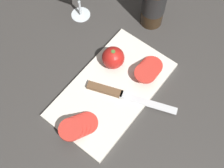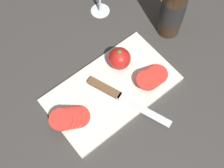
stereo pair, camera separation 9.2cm
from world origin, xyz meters
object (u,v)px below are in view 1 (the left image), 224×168
whole_tomato (113,58)px  tomato_slice_stack_near (79,126)px  knife (113,92)px  tomato_slice_stack_far (149,69)px

whole_tomato → tomato_slice_stack_near: (-0.23, -0.06, -0.02)m
whole_tomato → knife: whole_tomato is taller
tomato_slice_stack_near → whole_tomato: bearing=13.5°
whole_tomato → tomato_slice_stack_near: 0.24m
knife → tomato_slice_stack_near: tomato_slice_stack_near is taller
whole_tomato → tomato_slice_stack_far: bearing=-68.1°
knife → tomato_slice_stack_far: size_ratio=2.29×
whole_tomato → tomato_slice_stack_far: whole_tomato is taller
knife → tomato_slice_stack_near: 0.15m
whole_tomato → tomato_slice_stack_far: size_ratio=0.61×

